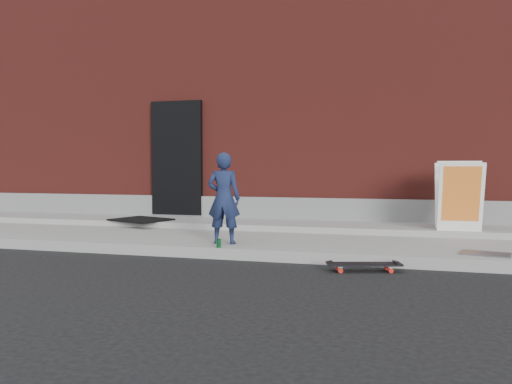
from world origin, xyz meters
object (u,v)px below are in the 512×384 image
(soda_can, at_px, (219,243))
(child, at_px, (224,198))
(pizza_sign, at_px, (459,196))
(skateboard, at_px, (364,265))

(soda_can, bearing_deg, child, 97.31)
(child, distance_m, pizza_sign, 3.64)
(skateboard, height_order, soda_can, soda_can)
(skateboard, xyz_separation_m, pizza_sign, (1.32, 2.25, 0.71))
(child, height_order, pizza_sign, child)
(skateboard, distance_m, pizza_sign, 2.70)
(child, xyz_separation_m, skateboard, (1.97, -0.68, -0.71))
(pizza_sign, height_order, soda_can, pizza_sign)
(child, bearing_deg, skateboard, 156.06)
(skateboard, height_order, pizza_sign, pizza_sign)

